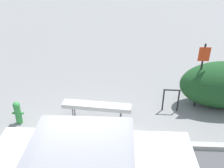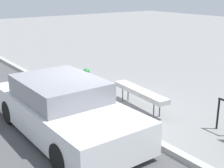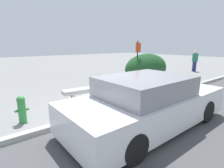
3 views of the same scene
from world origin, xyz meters
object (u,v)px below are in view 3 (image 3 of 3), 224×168
at_px(fire_hydrant, 22,108).
at_px(sign_post, 137,59).
at_px(bike_rack, 128,79).
at_px(pedestrian, 195,60).
at_px(parked_car_near, 148,103).
at_px(bench, 92,89).

bearing_deg(fire_hydrant, sign_post, 11.61).
height_order(bike_rack, pedestrian, pedestrian).
bearing_deg(fire_hydrant, parked_car_near, -41.52).
bearing_deg(bench, sign_post, 20.82).
bearing_deg(fire_hydrant, pedestrian, 7.48).
relative_size(bike_rack, fire_hydrant, 1.08).
xyz_separation_m(sign_post, parked_car_near, (-3.25, -3.45, -0.76)).
distance_m(sign_post, fire_hydrant, 6.01).
bearing_deg(bench, bike_rack, 19.84).
distance_m(bench, pedestrian, 10.65).
height_order(bench, sign_post, sign_post).
bearing_deg(sign_post, parked_car_near, -133.31).
relative_size(bike_rack, sign_post, 0.36).
bearing_deg(fire_hydrant, bench, 6.45).
distance_m(sign_post, pedestrian, 7.23).
bearing_deg(sign_post, bench, -164.73).
height_order(pedestrian, parked_car_near, pedestrian).
bearing_deg(sign_post, fire_hydrant, -168.39).
bearing_deg(bench, fire_hydrant, -168.00).
relative_size(bench, parked_car_near, 0.48).
bearing_deg(pedestrian, sign_post, -139.37).
distance_m(bike_rack, parked_car_near, 3.93).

